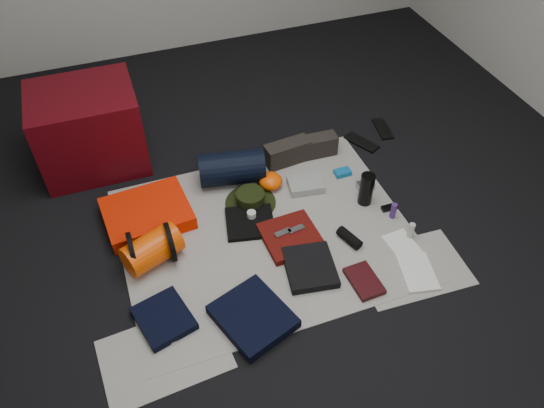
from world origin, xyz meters
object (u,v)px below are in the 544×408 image
object	(u,v)px
navy_duffel	(232,168)
water_bottle	(366,189)
stuff_sack	(152,249)
compact_camera	(365,185)
paperback_book	(364,281)
red_cabinet	(89,129)
sleeping_pad	(147,213)

from	to	relation	value
navy_duffel	water_bottle	size ratio (longest dim) A/B	1.88
stuff_sack	navy_duffel	size ratio (longest dim) A/B	0.76
compact_camera	paperback_book	xyz separation A→B (m)	(-0.33, -0.64, -0.01)
navy_duffel	water_bottle	bearing A→B (deg)	-22.61
stuff_sack	water_bottle	distance (m)	1.27
paperback_book	red_cabinet	bearing A→B (deg)	125.89
sleeping_pad	red_cabinet	bearing A→B (deg)	108.22
red_cabinet	paperback_book	distance (m)	1.90
sleeping_pad	water_bottle	size ratio (longest dim) A/B	2.27
water_bottle	paperback_book	distance (m)	0.61
water_bottle	compact_camera	bearing A→B (deg)	60.91
navy_duffel	paperback_book	xyz separation A→B (m)	(0.41, -0.99, -0.09)
navy_duffel	stuff_sack	bearing A→B (deg)	-130.85
sleeping_pad	paperback_book	distance (m)	1.29
navy_duffel	red_cabinet	bearing A→B (deg)	158.29
sleeping_pad	stuff_sack	distance (m)	0.32
red_cabinet	water_bottle	size ratio (longest dim) A/B	2.96
sleeping_pad	paperback_book	bearing A→B (deg)	-40.94
stuff_sack	paperback_book	size ratio (longest dim) A/B	1.41
red_cabinet	navy_duffel	bearing A→B (deg)	-31.76
water_bottle	sleeping_pad	bearing A→B (deg)	166.18
navy_duffel	water_bottle	xyz separation A→B (m)	(0.69, -0.45, 0.00)
sleeping_pad	navy_duffel	world-z (taller)	navy_duffel
stuff_sack	paperback_book	distance (m)	1.13
stuff_sack	navy_duffel	distance (m)	0.75
red_cabinet	sleeping_pad	world-z (taller)	red_cabinet
compact_camera	paperback_book	size ratio (longest dim) A/B	0.49
sleeping_pad	navy_duffel	bearing A→B (deg)	14.60
navy_duffel	paperback_book	world-z (taller)	navy_duffel
red_cabinet	compact_camera	bearing A→B (deg)	-28.14
red_cabinet	water_bottle	xyz separation A→B (m)	(1.45, -0.94, -0.15)
sleeping_pad	compact_camera	distance (m)	1.32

